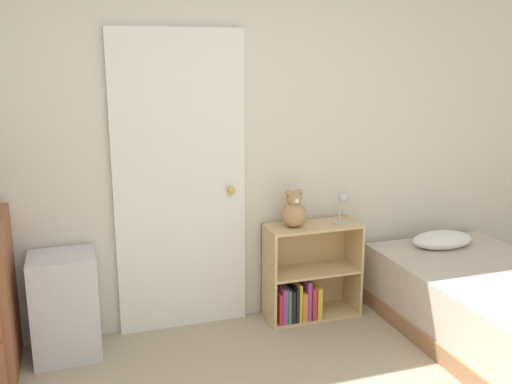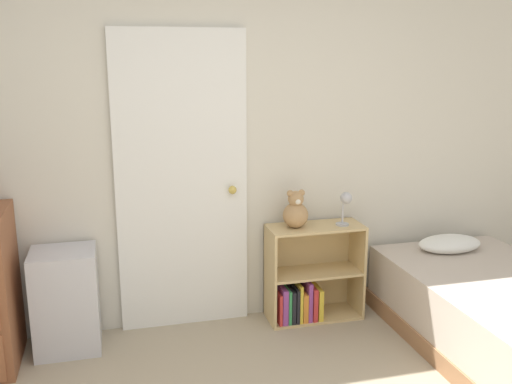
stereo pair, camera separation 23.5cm
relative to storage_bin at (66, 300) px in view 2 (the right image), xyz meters
The scene contains 7 objects.
wall_back 1.32m from the storage_bin, 14.34° to the left, with size 10.00×0.06×2.55m.
door_closed 1.04m from the storage_bin, 12.62° to the left, with size 0.88×0.09×2.01m.
storage_bin is the anchor object (origin of this frame).
bookshelf 1.62m from the storage_bin, ahead, with size 0.67×0.28×0.68m.
teddy_bear 1.60m from the storage_bin, ahead, with size 0.18×0.18×0.27m.
desk_lamp 1.95m from the storage_bin, ahead, with size 0.10×0.10×0.24m.
bed 2.77m from the storage_bin, 15.97° to the right, with size 1.05×1.90×0.57m.
Camera 2 is at (-0.56, -1.63, 1.83)m, focal length 40.00 mm.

